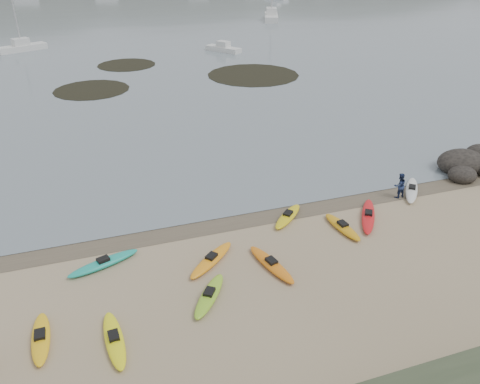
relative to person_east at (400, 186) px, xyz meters
name	(u,v)px	position (x,y,z in m)	size (l,w,h in m)	color
ground	(240,215)	(-9.75, 1.03, -0.79)	(600.00, 600.00, 0.00)	tan
wet_sand	(242,218)	(-9.75, 0.73, -0.79)	(60.00, 60.00, 0.00)	brown
kayaks	(255,252)	(-10.26, -2.82, -0.62)	(22.98, 9.95, 0.34)	silver
person_east	(400,186)	(0.00, 0.00, 0.00)	(0.77, 0.60, 1.59)	navy
rock_cluster	(470,167)	(6.94, 1.73, -0.57)	(5.16, 3.77, 1.68)	black
kelp_mats	(182,76)	(-6.25, 32.34, -0.77)	(27.22, 18.49, 0.04)	black
moored_boats	(106,18)	(-11.11, 77.74, -0.21)	(95.91, 65.94, 1.33)	silver
far_hills	(185,17)	(29.63, 195.00, -16.72)	(550.00, 135.00, 80.00)	#384235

